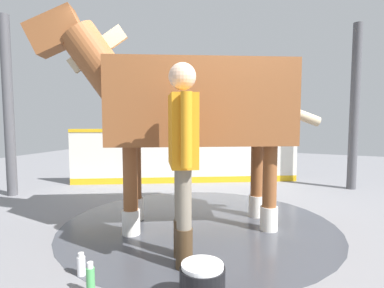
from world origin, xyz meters
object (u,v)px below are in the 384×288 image
handler (183,148)px  bottle_spray (91,279)px  horse (189,105)px  wash_bucket (202,285)px  bottle_shampoo (81,265)px

handler → bottle_spray: 1.26m
horse → wash_bucket: size_ratio=9.74×
horse → handler: (0.34, -0.94, -0.40)m
wash_bucket → bottle_shampoo: bearing=-179.9°
horse → handler: size_ratio=1.75×
horse → bottle_spray: bearing=60.0°
handler → bottle_spray: bearing=-149.2°
horse → bottle_shampoo: 2.04m
handler → bottle_spray: (-0.41, -0.74, -0.92)m
wash_bucket → bottle_shampoo: size_ratio=1.64×
horse → bottle_spray: size_ratio=12.64×
bottle_shampoo → bottle_spray: 0.32m
handler → wash_bucket: 1.12m
wash_bucket → bottle_shampoo: (-1.07, -0.00, -0.06)m
horse → wash_bucket: 2.11m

